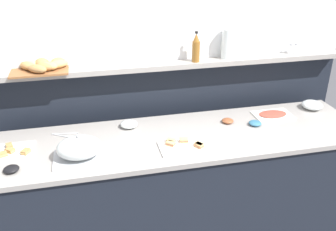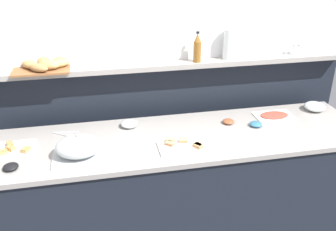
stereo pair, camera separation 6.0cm
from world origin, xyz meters
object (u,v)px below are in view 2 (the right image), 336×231
Objects in this scene: cold_cuts_platter at (274,116)px; salt_shaker at (294,50)px; vinegar_bottle_amber at (197,49)px; condiment_bowl_cream at (228,121)px; water_carafe at (229,44)px; bread_basket at (45,65)px; pepper_shaker at (299,49)px; sandwich_platter_side at (183,146)px; serving_cloche at (79,147)px; condiment_bowl_dark at (11,167)px; glass_bowl_medium at (129,124)px; serving_tongs at (64,134)px; glass_bowl_large at (315,107)px; sandwich_platter_rear at (11,149)px; condiment_bowl_red at (256,124)px.

salt_shaker is (0.26, 0.30, 0.43)m from cold_cuts_platter.
vinegar_bottle_amber is 2.71× the size of salt_shaker.
water_carafe is (0.09, 0.33, 0.50)m from condiment_bowl_cream.
salt_shaker is 0.21× the size of bread_basket.
vinegar_bottle_amber reaches higher than pepper_shaker.
salt_shaker is (1.07, 0.61, 0.43)m from sandwich_platter_side.
condiment_bowl_cream is (1.10, 0.27, -0.06)m from serving_cloche.
serving_cloche is at bearing 7.77° from condiment_bowl_dark.
water_carafe reaches higher than glass_bowl_medium.
vinegar_bottle_amber is at bearing 154.30° from cold_cuts_platter.
condiment_bowl_dark reaches higher than serving_tongs.
condiment_bowl_cream is at bearing 12.11° from condiment_bowl_dark.
sandwich_platter_side is 0.87m from cold_cuts_platter.
cold_cuts_platter is 1.93m from condiment_bowl_dark.
condiment_bowl_dark is 0.40× the size of water_carafe.
glass_bowl_large is at bearing -0.25° from glass_bowl_medium.
serving_tongs is (-0.79, 0.35, -0.01)m from sandwich_platter_side.
serving_tongs is (-0.11, 0.34, -0.07)m from serving_cloche.
water_carafe is at bearing 26.85° from serving_cloche.
water_carafe reaches higher than condiment_bowl_dark.
vinegar_bottle_amber is at bearing 119.73° from condiment_bowl_cream.
glass_bowl_medium is (0.36, 0.36, -0.05)m from serving_cloche.
cold_cuts_platter is 0.61m from pepper_shaker.
sandwich_platter_rear is at bearing 99.48° from condiment_bowl_dark.
glass_bowl_large is at bearing 0.48° from serving_tongs.
salt_shaker is at bearing 27.10° from condiment_bowl_cream.
cold_cuts_platter is 1.28× the size of water_carafe.
bread_basket is at bearing 61.13° from sandwich_platter_rear.
vinegar_bottle_amber is (-0.18, 0.31, 0.49)m from condiment_bowl_cream.
condiment_bowl_red is (0.61, 0.19, 0.01)m from sandwich_platter_side.
bread_basket is 1.40m from water_carafe.
vinegar_bottle_amber is at bearing -1.37° from bread_basket.
salt_shaker reaches higher than sandwich_platter_side.
glass_bowl_medium reaches higher than sandwich_platter_side.
bread_basket is at bearing 178.63° from vinegar_bottle_amber.
water_carafe is at bearing 11.44° from serving_tongs.
serving_cloche is at bearing -166.31° from condiment_bowl_cream.
pepper_shaker reaches higher than sandwich_platter_side.
condiment_bowl_dark is at bearing -167.89° from condiment_bowl_cream.
pepper_shaker is (1.91, 0.26, 0.44)m from serving_tongs.
sandwich_platter_rear is 0.82m from glass_bowl_medium.
serving_cloche reaches higher than sandwich_platter_rear.
sandwich_platter_side is 3.67× the size of condiment_bowl_cream.
glass_bowl_medium is 0.54× the size of vinegar_bottle_amber.
bread_basket is (-0.89, 0.61, 0.43)m from sandwich_platter_side.
condiment_bowl_dark is at bearing -126.82° from serving_tongs.
salt_shaker reaches higher than condiment_bowl_cream.
condiment_bowl_cream is at bearing -173.61° from glass_bowl_large.
condiment_bowl_red is at bearing -6.29° from serving_tongs.
bread_basket is at bearing 173.19° from glass_bowl_large.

